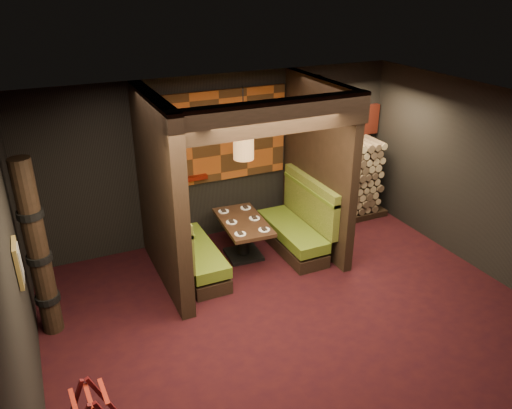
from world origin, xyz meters
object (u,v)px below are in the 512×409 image
object	(u,v)px
booth_bench_right	(297,227)
dining_table	(243,233)
totem_column	(38,251)
pendant_lamp	(243,145)
booth_bench_left	(190,251)
firewood_stack	(343,181)

from	to	relation	value
booth_bench_right	dining_table	bearing A→B (deg)	171.71
dining_table	totem_column	xyz separation A→B (m)	(-3.04, -0.69, 0.76)
booth_bench_right	pendant_lamp	distance (m)	1.82
booth_bench_right	totem_column	bearing A→B (deg)	-172.14
booth_bench_left	dining_table	xyz separation A→B (m)	(0.96, 0.14, 0.03)
totem_column	firewood_stack	distance (m)	5.50
booth_bench_left	firewood_stack	world-z (taller)	firewood_stack
totem_column	pendant_lamp	bearing A→B (deg)	11.81
pendant_lamp	totem_column	bearing A→B (deg)	-168.19
booth_bench_left	firewood_stack	bearing A→B (deg)	12.17
booth_bench_right	firewood_stack	distance (m)	1.56
booth_bench_left	booth_bench_right	world-z (taller)	same
dining_table	firewood_stack	size ratio (longest dim) A/B	0.75
booth_bench_left	pendant_lamp	size ratio (longest dim) A/B	1.44
booth_bench_right	totem_column	world-z (taller)	totem_column
booth_bench_right	dining_table	distance (m)	0.95
dining_table	pendant_lamp	xyz separation A→B (m)	(-0.00, -0.05, 1.53)
totem_column	dining_table	bearing A→B (deg)	12.71
booth_bench_right	dining_table	size ratio (longest dim) A/B	1.23
booth_bench_left	pendant_lamp	xyz separation A→B (m)	(0.96, 0.09, 1.56)
pendant_lamp	booth_bench_left	bearing A→B (deg)	-174.82
dining_table	booth_bench_left	bearing A→B (deg)	-171.87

